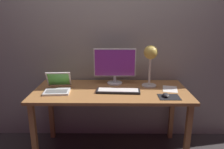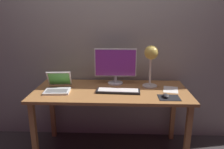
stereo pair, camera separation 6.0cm
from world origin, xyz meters
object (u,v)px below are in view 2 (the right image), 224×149
object	(u,v)px
monitor	(115,65)
mouse	(166,96)
keyboard_main	(118,91)
laptop	(58,85)
desk_lamp	(151,57)

from	to	relation	value
monitor	mouse	xyz separation A→B (m)	(0.49, -0.41, -0.20)
keyboard_main	laptop	xyz separation A→B (m)	(-0.62, 0.04, 0.04)
keyboard_main	mouse	distance (m)	0.47
keyboard_main	monitor	bearing A→B (deg)	97.13
mouse	laptop	bearing A→B (deg)	171.03
monitor	laptop	size ratio (longest dim) A/B	1.54
keyboard_main	desk_lamp	size ratio (longest dim) A/B	0.99
keyboard_main	desk_lamp	bearing A→B (deg)	28.81
desk_lamp	mouse	bearing A→B (deg)	-70.75
monitor	keyboard_main	size ratio (longest dim) A/B	1.04
keyboard_main	laptop	world-z (taller)	laptop
monitor	desk_lamp	size ratio (longest dim) A/B	1.04
laptop	mouse	size ratio (longest dim) A/B	3.14
laptop	mouse	bearing A→B (deg)	-8.97
keyboard_main	mouse	world-z (taller)	mouse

